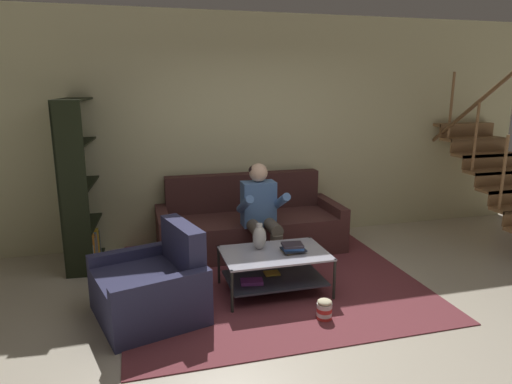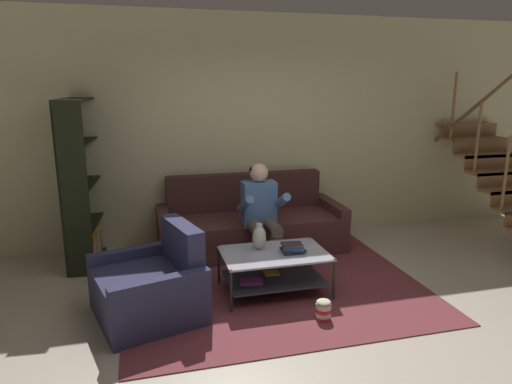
% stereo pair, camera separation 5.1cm
% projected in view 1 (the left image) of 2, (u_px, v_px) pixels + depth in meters
% --- Properties ---
extents(ground, '(16.80, 16.80, 0.00)m').
position_uv_depth(ground, '(308.00, 325.00, 3.96)').
color(ground, '#C0B49E').
extents(back_partition, '(8.40, 0.12, 2.90)m').
position_uv_depth(back_partition, '(241.00, 130.00, 5.93)').
color(back_partition, beige).
rests_on(back_partition, ground).
extents(staircase_run, '(0.91, 2.36, 2.58)m').
position_uv_depth(staircase_run, '(497.00, 168.00, 6.01)').
color(staircase_run, '#956A41').
rests_on(staircase_run, ground).
extents(couch, '(2.26, 0.89, 0.91)m').
position_uv_depth(couch, '(249.00, 226.00, 5.72)').
color(couch, '#4D2B29').
rests_on(couch, ground).
extents(person_seated_center, '(0.50, 0.58, 1.16)m').
position_uv_depth(person_seated_center, '(261.00, 211.00, 5.13)').
color(person_seated_center, brown).
rests_on(person_seated_center, ground).
extents(coffee_table, '(1.03, 0.67, 0.42)m').
position_uv_depth(coffee_table, '(274.00, 266.00, 4.52)').
color(coffee_table, '#B3B2C4').
rests_on(coffee_table, ground).
extents(area_rug, '(3.00, 3.20, 0.01)m').
position_uv_depth(area_rug, '(263.00, 271.00, 5.07)').
color(area_rug, brown).
rests_on(area_rug, ground).
extents(vase, '(0.14, 0.14, 0.27)m').
position_uv_depth(vase, '(259.00, 237.00, 4.56)').
color(vase, silver).
rests_on(vase, coffee_table).
extents(book_stack, '(0.23, 0.19, 0.09)m').
position_uv_depth(book_stack, '(293.00, 248.00, 4.49)').
color(book_stack, '#8F7A53').
rests_on(book_stack, coffee_table).
extents(bookshelf, '(0.36, 0.91, 1.88)m').
position_uv_depth(bookshelf, '(79.00, 207.00, 5.14)').
color(bookshelf, black).
rests_on(bookshelf, ground).
extents(armchair, '(1.06, 1.10, 0.82)m').
position_uv_depth(armchair, '(152.00, 288.00, 4.06)').
color(armchair, '#2E2F50').
rests_on(armchair, ground).
extents(popcorn_tub, '(0.14, 0.14, 0.19)m').
position_uv_depth(popcorn_tub, '(324.00, 309.00, 4.02)').
color(popcorn_tub, red).
rests_on(popcorn_tub, ground).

